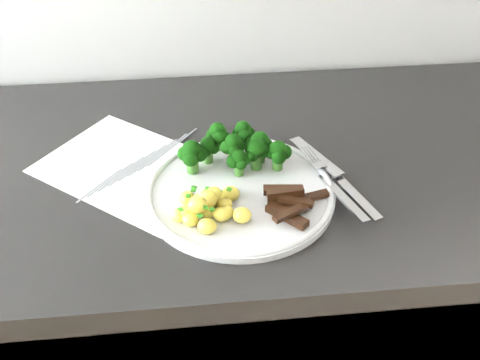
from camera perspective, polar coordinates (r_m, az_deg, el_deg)
name	(u,v)px	position (r m, az deg, el deg)	size (l,w,h in m)	color
counter	(198,339)	(1.26, -4.04, -14.88)	(2.32, 0.58, 0.87)	black
recipe_paper	(132,169)	(0.96, -10.23, 1.06)	(0.34, 0.33, 0.00)	white
plate	(240,192)	(0.89, 0.00, -1.12)	(0.28, 0.28, 0.02)	white
broccoli	(236,147)	(0.92, -0.43, 3.14)	(0.17, 0.09, 0.06)	#366B22
potatoes	(209,206)	(0.84, -2.94, -2.49)	(0.11, 0.09, 0.04)	#F3D458
beef_strips	(289,202)	(0.85, 4.73, -2.09)	(0.10, 0.09, 0.03)	black
fork	(334,186)	(0.89, 8.93, -0.54)	(0.07, 0.19, 0.02)	#BABABE
knife	(344,186)	(0.91, 9.88, -0.56)	(0.10, 0.21, 0.02)	#BABABE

